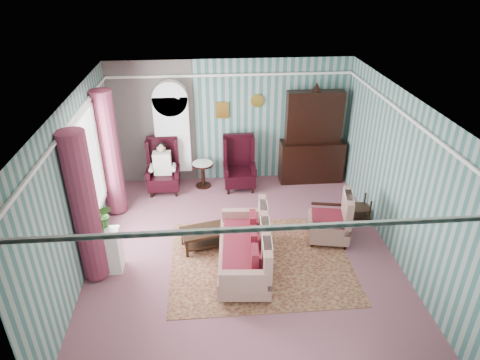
{
  "coord_description": "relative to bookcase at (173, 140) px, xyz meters",
  "views": [
    {
      "loc": [
        -0.58,
        -6.38,
        4.92
      ],
      "look_at": [
        0.01,
        0.6,
        1.19
      ],
      "focal_mm": 32.0,
      "sensor_mm": 36.0,
      "label": 1
    }
  ],
  "objects": [
    {
      "name": "floor",
      "position": [
        1.35,
        -2.84,
        -1.12
      ],
      "size": [
        6.0,
        6.0,
        0.0
      ],
      "primitive_type": "plane",
      "color": "#7F4A51",
      "rests_on": "ground"
    },
    {
      "name": "room_shell",
      "position": [
        0.73,
        -2.66,
        0.89
      ],
      "size": [
        5.53,
        6.02,
        2.91
      ],
      "color": "#3A6A64",
      "rests_on": "ground"
    },
    {
      "name": "bookcase",
      "position": [
        0.0,
        0.0,
        0.0
      ],
      "size": [
        0.8,
        0.28,
        2.24
      ],
      "primitive_type": "cube",
      "color": "white",
      "rests_on": "floor"
    },
    {
      "name": "dresser_hutch",
      "position": [
        3.25,
        -0.12,
        0.06
      ],
      "size": [
        1.5,
        0.56,
        2.36
      ],
      "primitive_type": "cube",
      "color": "black",
      "rests_on": "floor"
    },
    {
      "name": "wingback_left",
      "position": [
        -0.25,
        -0.39,
        -0.5
      ],
      "size": [
        0.76,
        0.8,
        1.25
      ],
      "primitive_type": "cube",
      "color": "black",
      "rests_on": "floor"
    },
    {
      "name": "wingback_right",
      "position": [
        1.5,
        -0.39,
        -0.5
      ],
      "size": [
        0.76,
        0.8,
        1.25
      ],
      "primitive_type": "cube",
      "color": "black",
      "rests_on": "floor"
    },
    {
      "name": "seated_woman",
      "position": [
        -0.25,
        -0.39,
        -0.53
      ],
      "size": [
        0.44,
        0.4,
        1.18
      ],
      "primitive_type": null,
      "color": "white",
      "rests_on": "floor"
    },
    {
      "name": "round_side_table",
      "position": [
        0.65,
        -0.24,
        -0.82
      ],
      "size": [
        0.5,
        0.5,
        0.6
      ],
      "primitive_type": "cylinder",
      "color": "black",
      "rests_on": "floor"
    },
    {
      "name": "nest_table",
      "position": [
        3.82,
        -1.94,
        -0.85
      ],
      "size": [
        0.45,
        0.38,
        0.54
      ],
      "primitive_type": "cube",
      "color": "black",
      "rests_on": "floor"
    },
    {
      "name": "plant_stand",
      "position": [
        -1.05,
        -3.14,
        -0.72
      ],
      "size": [
        0.55,
        0.35,
        0.8
      ],
      "primitive_type": "cube",
      "color": "white",
      "rests_on": "floor"
    },
    {
      "name": "rug",
      "position": [
        1.65,
        -3.14,
        -1.11
      ],
      "size": [
        3.2,
        2.6,
        0.01
      ],
      "primitive_type": "cube",
      "color": "#551E1C",
      "rests_on": "floor"
    },
    {
      "name": "sofa",
      "position": [
        1.33,
        -3.3,
        -0.64
      ],
      "size": [
        1.17,
        1.99,
        0.95
      ],
      "primitive_type": "cube",
      "rotation": [
        0.0,
        0.0,
        1.49
      ],
      "color": "beige",
      "rests_on": "floor"
    },
    {
      "name": "floral_armchair",
      "position": [
        3.03,
        -2.57,
        -0.67
      ],
      "size": [
        0.91,
        0.95,
        0.9
      ],
      "primitive_type": "cube",
      "rotation": [
        0.0,
        0.0,
        1.38
      ],
      "color": "beige",
      "rests_on": "floor"
    },
    {
      "name": "coffee_table",
      "position": [
        0.66,
        -2.64,
        -0.93
      ],
      "size": [
        0.96,
        0.69,
        0.39
      ],
      "primitive_type": "cube",
      "rotation": [
        0.0,
        0.0,
        0.24
      ],
      "color": "black",
      "rests_on": "floor"
    },
    {
      "name": "potted_plant_a",
      "position": [
        -1.07,
        -3.22,
        -0.1
      ],
      "size": [
        0.47,
        0.44,
        0.44
      ],
      "primitive_type": "imported",
      "rotation": [
        0.0,
        0.0,
        0.29
      ],
      "color": "#26551A",
      "rests_on": "plant_stand"
    },
    {
      "name": "potted_plant_b",
      "position": [
        -1.0,
        -3.0,
        -0.1
      ],
      "size": [
        0.26,
        0.22,
        0.43
      ],
      "primitive_type": "imported",
      "rotation": [
        0.0,
        0.0,
        -0.14
      ],
      "color": "#1A531A",
      "rests_on": "plant_stand"
    },
    {
      "name": "potted_plant_c",
      "position": [
        -1.15,
        -3.04,
        -0.13
      ],
      "size": [
        0.22,
        0.22,
        0.37
      ],
      "primitive_type": "imported",
      "rotation": [
        0.0,
        0.0,
        -0.05
      ],
      "color": "#1D5A1C",
      "rests_on": "plant_stand"
    }
  ]
}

